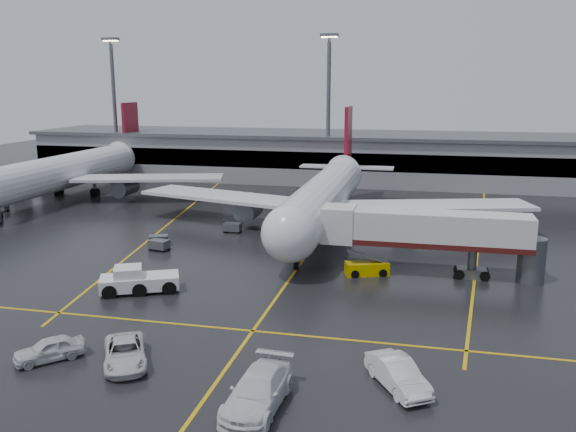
# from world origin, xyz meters

# --- Properties ---
(ground) EXTENTS (220.00, 220.00, 0.00)m
(ground) POSITION_xyz_m (0.00, 0.00, 0.00)
(ground) COLOR black
(ground) RESTS_ON ground
(apron_line_centre) EXTENTS (0.25, 90.00, 0.02)m
(apron_line_centre) POSITION_xyz_m (0.00, 0.00, 0.01)
(apron_line_centre) COLOR gold
(apron_line_centre) RESTS_ON ground
(apron_line_stop) EXTENTS (60.00, 0.25, 0.02)m
(apron_line_stop) POSITION_xyz_m (0.00, -22.00, 0.01)
(apron_line_stop) COLOR gold
(apron_line_stop) RESTS_ON ground
(apron_line_left) EXTENTS (9.99, 69.35, 0.02)m
(apron_line_left) POSITION_xyz_m (-20.00, 10.00, 0.01)
(apron_line_left) COLOR gold
(apron_line_left) RESTS_ON ground
(apron_line_right) EXTENTS (7.57, 69.64, 0.02)m
(apron_line_right) POSITION_xyz_m (18.00, 10.00, 0.01)
(apron_line_right) COLOR gold
(apron_line_right) RESTS_ON ground
(terminal) EXTENTS (122.00, 19.00, 8.60)m
(terminal) POSITION_xyz_m (0.00, 47.93, 4.32)
(terminal) COLOR gray
(terminal) RESTS_ON ground
(light_mast_left) EXTENTS (3.00, 1.20, 25.45)m
(light_mast_left) POSITION_xyz_m (-45.00, 42.00, 14.47)
(light_mast_left) COLOR #595B60
(light_mast_left) RESTS_ON ground
(light_mast_mid) EXTENTS (3.00, 1.20, 25.45)m
(light_mast_mid) POSITION_xyz_m (-5.00, 42.00, 14.47)
(light_mast_mid) COLOR #595B60
(light_mast_mid) RESTS_ON ground
(main_airliner) EXTENTS (48.80, 45.60, 14.10)m
(main_airliner) POSITION_xyz_m (0.00, 9.70, 4.21)
(main_airliner) COLOR silver
(main_airliner) RESTS_ON ground
(second_airliner) EXTENTS (48.80, 45.60, 14.10)m
(second_airliner) POSITION_xyz_m (-42.00, 21.70, 4.21)
(second_airliner) COLOR silver
(second_airliner) RESTS_ON ground
(jet_bridge) EXTENTS (19.90, 3.40, 6.05)m
(jet_bridge) POSITION_xyz_m (11.87, -6.00, 3.93)
(jet_bridge) COLOR silver
(jet_bridge) RESTS_ON ground
(pushback_tractor) EXTENTS (6.98, 5.06, 2.32)m
(pushback_tractor) POSITION_xyz_m (-11.80, -16.20, 0.92)
(pushback_tractor) COLOR silver
(pushback_tractor) RESTS_ON ground
(belt_loader) EXTENTS (4.23, 2.89, 2.47)m
(belt_loader) POSITION_xyz_m (6.65, -7.19, 0.61)
(belt_loader) COLOR #C7A300
(belt_loader) RESTS_ON ground
(service_van_a) EXTENTS (4.84, 6.01, 1.52)m
(service_van_a) POSITION_xyz_m (-6.34, -28.72, 0.76)
(service_van_a) COLOR silver
(service_van_a) RESTS_ON ground
(service_van_b) EXTENTS (3.05, 6.74, 1.92)m
(service_van_b) POSITION_xyz_m (3.14, -31.78, 0.96)
(service_van_b) COLOR silver
(service_van_b) RESTS_ON ground
(service_van_c) EXTENTS (4.25, 5.37, 1.71)m
(service_van_c) POSITION_xyz_m (10.42, -27.92, 0.85)
(service_van_c) COLOR silver
(service_van_c) RESTS_ON ground
(service_van_d) EXTENTS (4.30, 4.29, 1.48)m
(service_van_d) POSITION_xyz_m (-11.33, -29.24, 0.74)
(service_van_d) COLOR silver
(service_van_d) RESTS_ON ground
(baggage_cart_a) EXTENTS (2.21, 1.65, 1.12)m
(baggage_cart_a) POSITION_xyz_m (-15.60, -3.76, 0.63)
(baggage_cart_a) COLOR #595B60
(baggage_cart_a) RESTS_ON ground
(baggage_cart_b) EXTENTS (2.34, 1.94, 1.12)m
(baggage_cart_b) POSITION_xyz_m (-16.50, -1.93, 0.63)
(baggage_cart_b) COLOR #595B60
(baggage_cart_b) RESTS_ON ground
(baggage_cart_c) EXTENTS (2.03, 1.35, 1.12)m
(baggage_cart_c) POSITION_xyz_m (-10.48, 5.51, 0.63)
(baggage_cart_c) COLOR #595B60
(baggage_cart_c) RESTS_ON ground
(baggage_cart_d) EXTENTS (2.14, 1.54, 1.12)m
(baggage_cart_d) POSITION_xyz_m (-45.41, 9.55, 0.63)
(baggage_cart_d) COLOR #595B60
(baggage_cart_d) RESTS_ON ground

